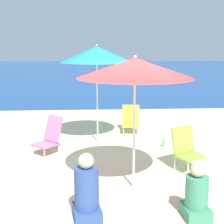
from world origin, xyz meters
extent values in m
plane|color=beige|center=(0.00, 0.00, 0.00)|extent=(60.00, 60.00, 0.00)
cube|color=#19478C|center=(0.00, 26.18, 0.00)|extent=(60.00, 40.00, 0.01)
cylinder|color=white|center=(-0.36, 2.25, 0.96)|extent=(0.04, 0.04, 1.91)
cone|color=teal|center=(-0.36, 2.25, 2.10)|extent=(1.73, 1.73, 0.37)
sphere|color=white|center=(-0.36, 2.25, 2.30)|extent=(0.04, 0.04, 0.04)
cylinder|color=white|center=(0.19, -0.32, 0.90)|extent=(0.04, 0.04, 1.80)
cone|color=red|center=(0.19, -0.32, 1.95)|extent=(1.80, 1.80, 0.30)
sphere|color=white|center=(0.19, -0.32, 2.12)|extent=(0.04, 0.04, 0.04)
cylinder|color=silver|center=(0.33, 2.79, 0.10)|extent=(0.02, 0.02, 0.20)
cylinder|color=silver|center=(0.71, 2.74, 0.10)|extent=(0.02, 0.02, 0.20)
cylinder|color=silver|center=(0.38, 3.22, 0.10)|extent=(0.02, 0.02, 0.20)
cylinder|color=silver|center=(0.76, 3.17, 0.10)|extent=(0.02, 0.02, 0.20)
cube|color=yellow|center=(0.54, 2.98, 0.22)|extent=(0.51, 0.56, 0.04)
cube|color=yellow|center=(0.57, 3.24, 0.48)|extent=(0.48, 0.26, 0.46)
cylinder|color=silver|center=(-1.76, 1.37, 0.10)|extent=(0.02, 0.02, 0.21)
cylinder|color=silver|center=(-1.47, 1.11, 0.10)|extent=(0.02, 0.02, 0.21)
cylinder|color=silver|center=(-1.49, 1.66, 0.10)|extent=(0.02, 0.02, 0.21)
cylinder|color=silver|center=(-1.21, 1.40, 0.10)|extent=(0.02, 0.02, 0.21)
cube|color=pink|center=(-1.48, 1.39, 0.23)|extent=(0.64, 0.64, 0.04)
cube|color=pink|center=(-1.33, 1.56, 0.53)|extent=(0.48, 0.46, 0.55)
cylinder|color=silver|center=(1.22, 0.07, 0.13)|extent=(0.02, 0.02, 0.26)
cylinder|color=silver|center=(1.59, 0.27, 0.13)|extent=(0.02, 0.02, 0.26)
cylinder|color=silver|center=(1.06, 0.37, 0.13)|extent=(0.02, 0.02, 0.26)
cylinder|color=silver|center=(1.43, 0.57, 0.13)|extent=(0.02, 0.02, 0.26)
cube|color=#8ECC3D|center=(1.33, 0.32, 0.28)|extent=(0.62, 0.58, 0.04)
cube|color=#8ECC3D|center=(1.23, 0.50, 0.55)|extent=(0.50, 0.36, 0.50)
cube|color=#3F8C66|center=(0.91, -1.30, 0.08)|extent=(0.36, 0.42, 0.16)
cylinder|color=#3F8C66|center=(0.91, -1.30, 0.37)|extent=(0.30, 0.30, 0.43)
sphere|color=beige|center=(0.91, -1.30, 0.69)|extent=(0.21, 0.21, 0.21)
cube|color=#334C8C|center=(-0.55, -1.23, 0.08)|extent=(0.42, 0.48, 0.16)
cylinder|color=#334C8C|center=(-0.55, -1.23, 0.44)|extent=(0.33, 0.33, 0.55)
sphere|color=beige|center=(-0.55, -1.23, 0.82)|extent=(0.21, 0.21, 0.21)
cylinder|color=#4CB266|center=(1.16, 1.74, 0.07)|extent=(0.06, 0.06, 0.14)
cylinder|color=#4CB266|center=(1.16, 1.74, 0.16)|extent=(0.03, 0.03, 0.05)
cylinder|color=black|center=(1.16, 1.74, 0.19)|extent=(0.03, 0.03, 0.02)
camera|label=1|loc=(-0.45, -5.07, 2.26)|focal=50.00mm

